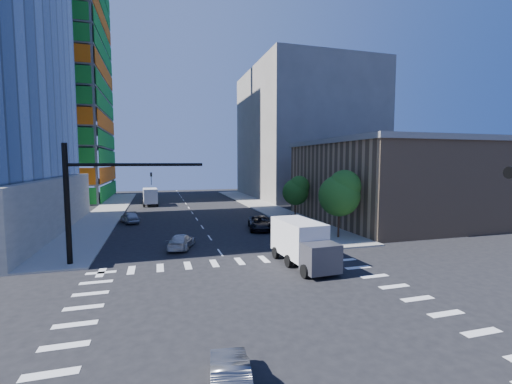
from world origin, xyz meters
name	(u,v)px	position (x,y,z in m)	size (l,w,h in m)	color
ground	(261,311)	(0.00, 0.00, 0.00)	(160.00, 160.00, 0.00)	black
road_markings	(261,311)	(0.00, 0.00, 0.01)	(20.00, 20.00, 0.01)	silver
sidewalk_ne	(262,206)	(12.50, 40.00, 0.07)	(5.00, 60.00, 0.15)	gray
sidewalk_nw	(108,212)	(-12.50, 40.00, 0.07)	(5.00, 60.00, 0.15)	gray
construction_building	(36,76)	(-27.41, 61.93, 24.61)	(25.16, 34.50, 70.60)	slate
commercial_building	(392,180)	(25.00, 22.00, 5.31)	(20.50, 22.50, 10.60)	#8C6E51
bg_building_ne	(304,134)	(27.00, 55.00, 14.00)	(24.00, 30.00, 28.00)	slate
signal_mast_nw	(89,192)	(-10.00, 11.50, 5.49)	(10.20, 0.40, 9.00)	black
tree_south	(341,193)	(12.63, 13.90, 4.69)	(4.16, 4.16, 6.82)	#382316
tree_north	(297,190)	(12.93, 25.90, 3.99)	(3.54, 3.52, 5.78)	#382316
car_nb_far	(260,223)	(6.20, 20.64, 0.76)	(2.52, 5.47, 1.52)	black
car_sb_near	(181,241)	(-3.10, 14.42, 0.64)	(1.78, 4.38, 1.27)	#B7B7B7
car_sb_mid	(130,217)	(-8.50, 29.36, 0.72)	(1.70, 4.22, 1.44)	#9B9DA2
car_sb_cross	(230,378)	(-2.90, -5.96, 0.62)	(1.31, 3.74, 1.23)	#54565A
box_truck_near	(304,247)	(5.33, 6.41, 1.45)	(3.03, 6.40, 3.28)	black
box_truck_far	(150,198)	(-6.34, 47.39, 1.36)	(2.82, 6.01, 3.08)	black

